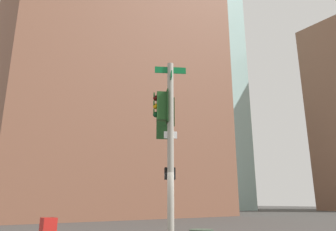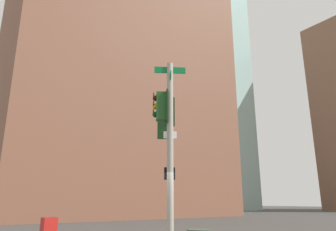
{
  "view_description": "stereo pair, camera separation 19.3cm",
  "coord_description": "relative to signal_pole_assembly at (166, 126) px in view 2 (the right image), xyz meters",
  "views": [
    {
      "loc": [
        6.69,
        8.59,
        1.56
      ],
      "look_at": [
        -0.09,
        -0.56,
        4.7
      ],
      "focal_mm": 33.54,
      "sensor_mm": 36.0,
      "label": 1
    },
    {
      "loc": [
        6.53,
        8.7,
        1.56
      ],
      "look_at": [
        -0.09,
        -0.56,
        4.7
      ],
      "focal_mm": 33.54,
      "sensor_mm": 36.0,
      "label": 2
    }
  ],
  "objects": [
    {
      "name": "signal_pole_assembly",
      "position": [
        0.0,
        0.0,
        0.0
      ],
      "size": [
        3.0,
        4.34,
        6.41
      ],
      "rotation": [
        0.0,
        0.0,
        4.17
      ],
      "color": "#9E998C",
      "rests_on": "ground_plane"
    },
    {
      "name": "building_brick_nearside",
      "position": [
        -9.15,
        -23.59,
        21.5
      ],
      "size": [
        25.27,
        16.09,
        51.76
      ],
      "primitive_type": "cube",
      "color": "brown",
      "rests_on": "ground_plane"
    },
    {
      "name": "building_glass_tower",
      "position": [
        -27.48,
        -40.69,
        26.35
      ],
      "size": [
        29.49,
        23.42,
        61.46
      ],
      "primitive_type": "cube",
      "color": "#9EC6C1",
      "rests_on": "ground_plane"
    },
    {
      "name": "building_brick_midblock",
      "position": [
        -16.25,
        -48.01,
        10.01
      ],
      "size": [
        16.38,
        14.47,
        28.78
      ],
      "primitive_type": "cube",
      "color": "brown",
      "rests_on": "ground_plane"
    }
  ]
}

